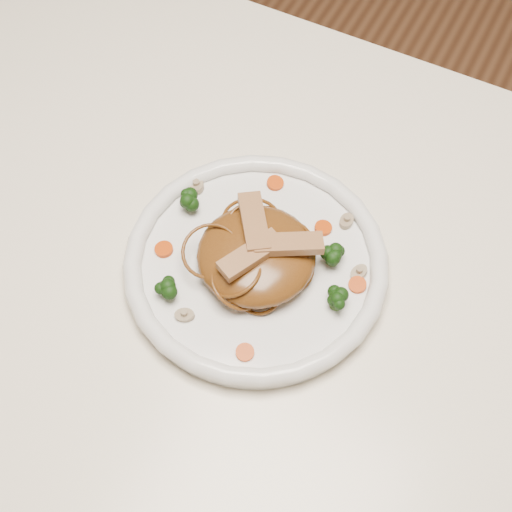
% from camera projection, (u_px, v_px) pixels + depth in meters
% --- Properties ---
extents(ground, '(4.00, 4.00, 0.00)m').
position_uv_depth(ground, '(267.00, 471.00, 1.40)').
color(ground, '#58321E').
rests_on(ground, ground).
extents(table, '(1.20, 0.80, 0.75)m').
position_uv_depth(table, '(275.00, 330.00, 0.85)').
color(table, silver).
rests_on(table, ground).
extents(plate, '(0.33, 0.33, 0.02)m').
position_uv_depth(plate, '(256.00, 267.00, 0.77)').
color(plate, white).
rests_on(plate, table).
extents(noodle_mound, '(0.14, 0.14, 0.04)m').
position_uv_depth(noodle_mound, '(256.00, 255.00, 0.74)').
color(noodle_mound, brown).
rests_on(noodle_mound, plate).
extents(chicken_a, '(0.07, 0.06, 0.01)m').
position_uv_depth(chicken_a, '(288.00, 244.00, 0.72)').
color(chicken_a, tan).
rests_on(chicken_a, noodle_mound).
extents(chicken_b, '(0.06, 0.08, 0.01)m').
position_uv_depth(chicken_b, '(254.00, 223.00, 0.73)').
color(chicken_b, tan).
rests_on(chicken_b, noodle_mound).
extents(chicken_c, '(0.05, 0.07, 0.01)m').
position_uv_depth(chicken_c, '(251.00, 255.00, 0.71)').
color(chicken_c, tan).
rests_on(chicken_c, noodle_mound).
extents(broccoli_0, '(0.03, 0.03, 0.03)m').
position_uv_depth(broccoli_0, '(333.00, 253.00, 0.75)').
color(broccoli_0, '#15330A').
rests_on(broccoli_0, plate).
extents(broccoli_1, '(0.04, 0.04, 0.03)m').
position_uv_depth(broccoli_1, '(190.00, 198.00, 0.79)').
color(broccoli_1, '#15330A').
rests_on(broccoli_1, plate).
extents(broccoli_2, '(0.03, 0.03, 0.03)m').
position_uv_depth(broccoli_2, '(168.00, 287.00, 0.73)').
color(broccoli_2, '#15330A').
rests_on(broccoli_2, plate).
extents(broccoli_3, '(0.03, 0.03, 0.03)m').
position_uv_depth(broccoli_3, '(337.00, 298.00, 0.72)').
color(broccoli_3, '#15330A').
rests_on(broccoli_3, plate).
extents(carrot_0, '(0.02, 0.02, 0.00)m').
position_uv_depth(carrot_0, '(323.00, 228.00, 0.78)').
color(carrot_0, '#C64307').
rests_on(carrot_0, plate).
extents(carrot_1, '(0.03, 0.03, 0.00)m').
position_uv_depth(carrot_1, '(164.00, 249.00, 0.77)').
color(carrot_1, '#C64307').
rests_on(carrot_1, plate).
extents(carrot_2, '(0.02, 0.02, 0.00)m').
position_uv_depth(carrot_2, '(357.00, 285.00, 0.74)').
color(carrot_2, '#C64307').
rests_on(carrot_2, plate).
extents(carrot_3, '(0.02, 0.02, 0.00)m').
position_uv_depth(carrot_3, '(275.00, 183.00, 0.81)').
color(carrot_3, '#C64307').
rests_on(carrot_3, plate).
extents(carrot_4, '(0.02, 0.02, 0.00)m').
position_uv_depth(carrot_4, '(245.00, 352.00, 0.71)').
color(carrot_4, '#C64307').
rests_on(carrot_4, plate).
extents(mushroom_0, '(0.03, 0.03, 0.01)m').
position_uv_depth(mushroom_0, '(185.00, 315.00, 0.73)').
color(mushroom_0, tan).
rests_on(mushroom_0, plate).
extents(mushroom_1, '(0.03, 0.03, 0.01)m').
position_uv_depth(mushroom_1, '(359.00, 273.00, 0.75)').
color(mushroom_1, tan).
rests_on(mushroom_1, plate).
extents(mushroom_2, '(0.03, 0.03, 0.01)m').
position_uv_depth(mushroom_2, '(196.00, 185.00, 0.81)').
color(mushroom_2, tan).
rests_on(mushroom_2, plate).
extents(mushroom_3, '(0.02, 0.02, 0.01)m').
position_uv_depth(mushroom_3, '(346.00, 221.00, 0.79)').
color(mushroom_3, tan).
rests_on(mushroom_3, plate).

